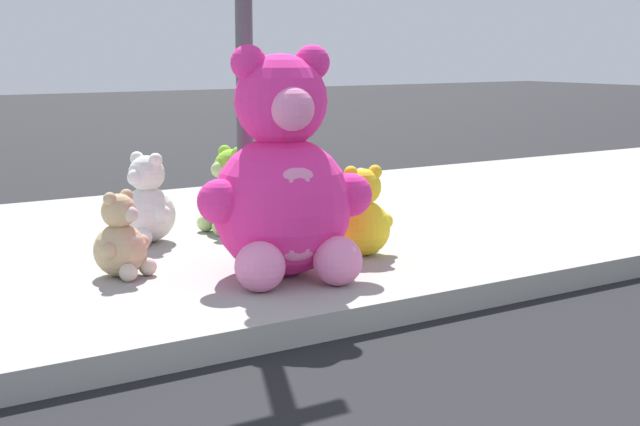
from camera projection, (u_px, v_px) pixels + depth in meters
sidewalk at (56, 264)px, 6.29m from camera, size 28.00×4.40×0.15m
plush_pink_large at (283, 186)px, 5.55m from camera, size 1.02×0.96×1.36m
plush_yellow at (362, 219)px, 6.18m from camera, size 0.45×0.42×0.59m
plush_tan at (122, 242)px, 5.60m from camera, size 0.37×0.37×0.51m
plush_lavender at (353, 211)px, 6.69m from camera, size 0.38×0.36×0.51m
plush_red at (308, 198)px, 7.07m from camera, size 0.42×0.41×0.58m
plush_white at (146, 207)px, 6.58m from camera, size 0.45×0.46×0.63m
plush_lime at (230, 198)px, 6.97m from camera, size 0.43×0.49×0.63m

